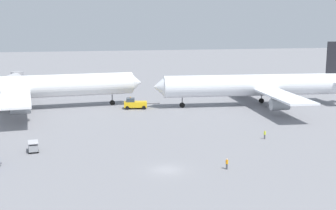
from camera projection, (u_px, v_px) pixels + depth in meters
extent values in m
plane|color=gray|center=(166.00, 170.00, 62.36)|extent=(600.00, 600.00, 0.00)
cylinder|color=white|center=(27.00, 87.00, 105.68)|extent=(51.80, 9.06, 5.52)
cone|color=white|center=(136.00, 83.00, 113.84)|extent=(3.14, 5.26, 5.07)
cube|color=white|center=(16.00, 91.00, 105.05)|extent=(9.73, 48.84, 0.44)
cylinder|color=#999EA3|center=(20.00, 108.00, 92.95)|extent=(4.37, 2.88, 2.60)
cylinder|color=#999EA3|center=(21.00, 90.00, 118.39)|extent=(4.37, 2.88, 2.60)
cylinder|color=slate|center=(13.00, 101.00, 108.44)|extent=(0.28, 0.28, 2.49)
cylinder|color=black|center=(13.00, 106.00, 108.67)|extent=(1.33, 0.64, 1.30)
cylinder|color=slate|center=(12.00, 105.00, 102.08)|extent=(0.28, 0.28, 2.49)
cylinder|color=black|center=(12.00, 111.00, 102.30)|extent=(1.33, 0.64, 1.30)
cylinder|color=slate|center=(112.00, 98.00, 112.58)|extent=(0.28, 0.28, 2.49)
cylinder|color=black|center=(112.00, 103.00, 112.80)|extent=(1.33, 0.64, 1.30)
cylinder|color=white|center=(254.00, 85.00, 111.21)|extent=(46.54, 10.04, 5.40)
cone|color=white|center=(159.00, 87.00, 107.81)|extent=(3.29, 5.23, 4.97)
cube|color=white|center=(263.00, 88.00, 111.68)|extent=(11.25, 48.80, 0.44)
cube|color=white|center=(334.00, 81.00, 114.13)|extent=(4.49, 13.26, 0.28)
cube|color=black|center=(335.00, 57.00, 112.98)|extent=(4.41, 0.80, 8.13)
cylinder|color=#999EA3|center=(242.00, 88.00, 125.06)|extent=(4.44, 3.01, 2.60)
cylinder|color=#999EA3|center=(280.00, 104.00, 98.66)|extent=(4.44, 3.01, 2.60)
cylinder|color=slate|center=(271.00, 101.00, 108.99)|extent=(0.28, 0.28, 2.24)
cylinder|color=black|center=(271.00, 105.00, 109.19)|extent=(1.35, 0.68, 1.30)
cylinder|color=slate|center=(262.00, 97.00, 115.62)|extent=(0.28, 0.28, 2.24)
cylinder|color=black|center=(261.00, 101.00, 115.82)|extent=(1.35, 0.68, 1.30)
cylinder|color=slate|center=(182.00, 101.00, 109.26)|extent=(0.28, 0.28, 2.24)
cylinder|color=black|center=(182.00, 105.00, 109.46)|extent=(1.35, 0.68, 1.30)
cube|color=gold|center=(136.00, 104.00, 108.06)|extent=(5.90, 3.42, 1.31)
cube|color=#333D47|center=(130.00, 100.00, 107.77)|extent=(2.31, 2.32, 0.90)
cylinder|color=#4C4C51|center=(153.00, 103.00, 108.35)|extent=(3.19, 0.74, 0.20)
sphere|color=orange|center=(130.00, 97.00, 107.66)|extent=(0.24, 0.24, 0.24)
cylinder|color=black|center=(127.00, 108.00, 106.80)|extent=(0.94, 0.45, 0.90)
cylinder|color=black|center=(128.00, 106.00, 109.26)|extent=(0.94, 0.45, 0.90)
cylinder|color=black|center=(144.00, 108.00, 107.08)|extent=(0.94, 0.45, 0.90)
cylinder|color=black|center=(144.00, 106.00, 109.55)|extent=(0.94, 0.45, 0.90)
cube|color=gray|center=(33.00, 147.00, 71.10)|extent=(1.70, 2.71, 1.00)
cube|color=#B2B2B7|center=(33.00, 142.00, 70.95)|extent=(1.78, 2.84, 0.12)
cylinder|color=black|center=(29.00, 149.00, 71.67)|extent=(0.25, 0.61, 0.60)
cylinder|color=black|center=(38.00, 149.00, 72.11)|extent=(0.25, 0.61, 0.60)
cylinder|color=black|center=(29.00, 152.00, 70.27)|extent=(0.25, 0.61, 0.60)
cylinder|color=black|center=(38.00, 151.00, 70.71)|extent=(0.25, 0.61, 0.60)
cylinder|color=#4C4C51|center=(227.00, 167.00, 62.57)|extent=(0.28, 0.28, 0.81)
cylinder|color=orange|center=(227.00, 162.00, 62.45)|extent=(0.36, 0.36, 0.57)
sphere|color=beige|center=(227.00, 159.00, 62.38)|extent=(0.22, 0.22, 0.22)
cylinder|color=#F24C19|center=(226.00, 162.00, 62.17)|extent=(0.05, 0.05, 0.40)
cylinder|color=#4C4C51|center=(265.00, 137.00, 79.23)|extent=(0.28, 0.28, 0.82)
cylinder|color=#D1E02D|center=(265.00, 133.00, 79.10)|extent=(0.36, 0.36, 0.58)
sphere|color=tan|center=(265.00, 131.00, 79.03)|extent=(0.22, 0.22, 0.22)
cylinder|color=#B7B7BC|center=(8.00, 81.00, 126.53)|extent=(6.55, 20.50, 3.20)
cylinder|color=#99999E|center=(17.00, 77.00, 136.47)|extent=(3.84, 3.84, 3.52)
cylinder|color=#595960|center=(17.00, 85.00, 135.88)|extent=(0.70, 0.70, 4.36)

